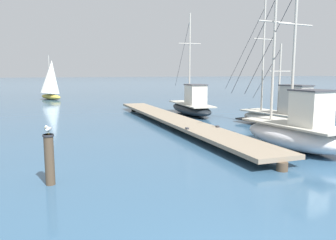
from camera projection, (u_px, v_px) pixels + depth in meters
name	position (u px, v px, depth m)	size (l,w,h in m)	color
floating_dock	(174.00, 119.00, 19.64)	(2.33, 19.76, 0.53)	gray
fishing_boat_0	(284.00, 116.00, 18.83)	(2.66, 7.98, 7.27)	silver
fishing_boat_1	(192.00, 105.00, 24.52)	(2.41, 6.96, 7.30)	black
fishing_boat_2	(297.00, 131.00, 13.51)	(2.43, 6.85, 6.68)	silver
mooring_piling	(49.00, 158.00, 9.26)	(0.30, 0.30, 1.43)	#4C3D2D
perched_seagull	(48.00, 129.00, 9.15)	(0.23, 0.37, 0.27)	gold
distant_sailboat	(51.00, 80.00, 37.90)	(3.07, 4.24, 4.96)	gold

